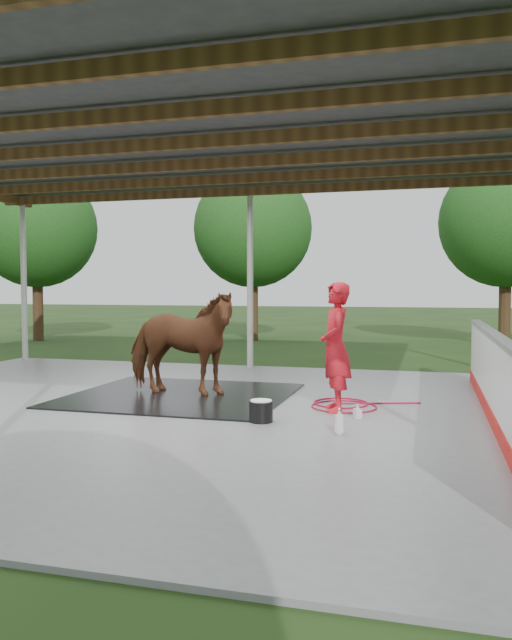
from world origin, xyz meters
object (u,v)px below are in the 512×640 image
(horse, at_px, (180,343))
(handler, at_px, (335,347))
(dasher_board, at_px, (497,383))
(wash_bucket, at_px, (261,411))

(horse, distance_m, handler, 2.65)
(dasher_board, distance_m, horse, 4.81)
(handler, xyz_separation_m, wash_bucket, (-0.83, -0.98, -0.77))
(dasher_board, xyz_separation_m, wash_bucket, (-2.94, -0.58, -0.40))
(wash_bucket, bearing_deg, horse, 138.99)
(horse, bearing_deg, wash_bucket, -128.67)
(dasher_board, height_order, horse, horse)
(handler, height_order, wash_bucket, handler)
(dasher_board, height_order, wash_bucket, dasher_board)
(handler, bearing_deg, wash_bucket, -56.51)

